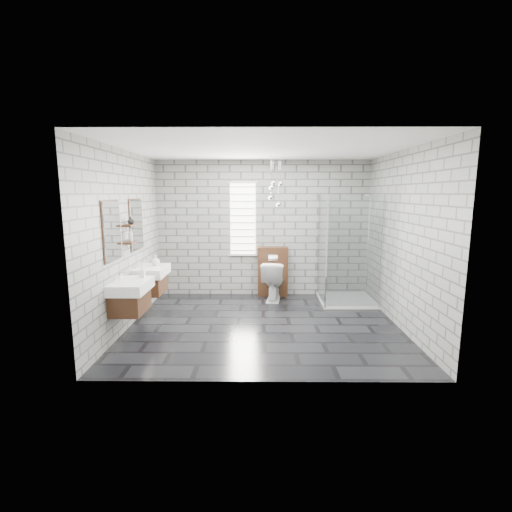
{
  "coord_description": "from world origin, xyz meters",
  "views": [
    {
      "loc": [
        -0.07,
        -5.61,
        2.06
      ],
      "look_at": [
        -0.13,
        0.35,
        1.05
      ],
      "focal_mm": 26.0,
      "sensor_mm": 36.0,
      "label": 1
    }
  ],
  "objects_px": {
    "cistern_panel": "(273,271)",
    "shower_enclosure": "(343,277)",
    "vanity_right": "(149,272)",
    "toilet": "(273,280)",
    "vanity_left": "(128,287)"
  },
  "relations": [
    {
      "from": "vanity_left",
      "to": "vanity_right",
      "type": "relative_size",
      "value": 1.0
    },
    {
      "from": "vanity_right",
      "to": "toilet",
      "type": "distance_m",
      "value": 2.36
    },
    {
      "from": "cistern_panel",
      "to": "vanity_left",
      "type": "bearing_deg",
      "value": -132.59
    },
    {
      "from": "vanity_right",
      "to": "shower_enclosure",
      "type": "height_order",
      "value": "shower_enclosure"
    },
    {
      "from": "vanity_left",
      "to": "shower_enclosure",
      "type": "relative_size",
      "value": 0.77
    },
    {
      "from": "vanity_left",
      "to": "shower_enclosure",
      "type": "xyz_separation_m",
      "value": [
        3.41,
        1.78,
        -0.25
      ]
    },
    {
      "from": "vanity_left",
      "to": "toilet",
      "type": "height_order",
      "value": "vanity_left"
    },
    {
      "from": "vanity_left",
      "to": "shower_enclosure",
      "type": "height_order",
      "value": "shower_enclosure"
    },
    {
      "from": "vanity_right",
      "to": "shower_enclosure",
      "type": "bearing_deg",
      "value": 12.52
    },
    {
      "from": "vanity_right",
      "to": "shower_enclosure",
      "type": "xyz_separation_m",
      "value": [
        3.41,
        0.76,
        -0.25
      ]
    },
    {
      "from": "vanity_left",
      "to": "cistern_panel",
      "type": "distance_m",
      "value": 3.12
    },
    {
      "from": "vanity_left",
      "to": "vanity_right",
      "type": "height_order",
      "value": "same"
    },
    {
      "from": "vanity_right",
      "to": "toilet",
      "type": "xyz_separation_m",
      "value": [
        2.11,
        1.0,
        -0.38
      ]
    },
    {
      "from": "vanity_left",
      "to": "shower_enclosure",
      "type": "bearing_deg",
      "value": 27.51
    },
    {
      "from": "cistern_panel",
      "to": "shower_enclosure",
      "type": "distance_m",
      "value": 1.4
    }
  ]
}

